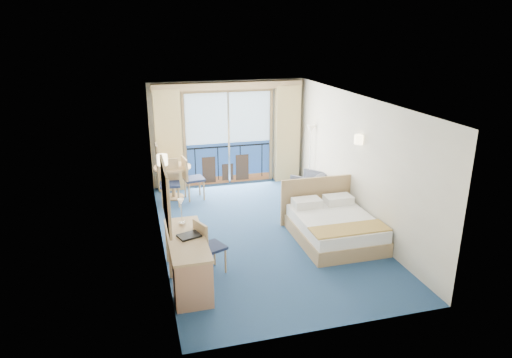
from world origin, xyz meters
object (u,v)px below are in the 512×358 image
object	(u,v)px
desk	(191,272)
desk_chair	(207,244)
floor_lamp	(310,141)
table_chair_a	(190,176)
round_table	(173,174)
nightstand	(334,203)
armchair	(309,185)
table_chair_b	(169,179)
bed	(333,226)

from	to	relation	value
desk	desk_chair	world-z (taller)	desk_chair
floor_lamp	table_chair_a	size ratio (longest dim) A/B	1.57
desk	table_chair_a	distance (m)	4.27
round_table	desk_chair	bearing A→B (deg)	-86.92
nightstand	armchair	xyz separation A→B (m)	(-0.16, 1.07, 0.07)
armchair	table_chair_b	xyz separation A→B (m)	(-3.28, 0.51, 0.28)
desk	round_table	size ratio (longest dim) A/B	1.93
bed	nightstand	size ratio (longest dim) A/B	3.69
floor_lamp	table_chair_b	world-z (taller)	floor_lamp
bed	armchair	world-z (taller)	bed
bed	nightstand	world-z (taller)	bed
bed	desk_chair	size ratio (longest dim) A/B	1.95
desk	armchair	bearing A→B (deg)	46.94
floor_lamp	table_chair_a	xyz separation A→B (m)	(-3.04, 0.03, -0.66)
floor_lamp	bed	bearing A→B (deg)	-102.25
nightstand	desk_chair	xyz separation A→B (m)	(-3.13, -1.82, 0.29)
nightstand	desk_chair	distance (m)	3.63
desk_chair	floor_lamp	bearing A→B (deg)	-65.21
round_table	armchair	bearing A→B (deg)	-15.75
desk	desk_chair	xyz separation A→B (m)	(0.35, 0.66, 0.10)
bed	floor_lamp	distance (m)	3.12
bed	table_chair_a	world-z (taller)	table_chair_a
round_table	table_chair_a	bearing A→B (deg)	-29.25
desk_chair	round_table	xyz separation A→B (m)	(-0.20, 3.79, 0.06)
desk	round_table	distance (m)	4.45
armchair	table_chair_b	size ratio (longest dim) A/B	0.66
floor_lamp	table_chair_b	xyz separation A→B (m)	(-3.54, -0.14, -0.65)
floor_lamp	round_table	bearing A→B (deg)	175.92
desk	table_chair_b	xyz separation A→B (m)	(0.04, 4.07, 0.16)
desk	bed	bearing A→B (deg)	23.99
nightstand	table_chair_b	bearing A→B (deg)	155.27
desk_chair	desk	bearing A→B (deg)	129.13
armchair	desk	world-z (taller)	desk
desk	desk_chair	distance (m)	0.75
nightstand	desk	distance (m)	4.28
table_chair_a	armchair	bearing A→B (deg)	-111.54
desk_chair	round_table	distance (m)	3.80
floor_lamp	round_table	world-z (taller)	floor_lamp
floor_lamp	round_table	size ratio (longest dim) A/B	1.87
table_chair_a	table_chair_b	distance (m)	0.53
floor_lamp	table_chair_b	bearing A→B (deg)	-177.79
floor_lamp	desk	xyz separation A→B (m)	(-3.58, -4.20, -0.81)
desk_chair	table_chair_a	size ratio (longest dim) A/B	0.92
armchair	table_chair_b	bearing A→B (deg)	-48.14
nightstand	floor_lamp	distance (m)	1.99
desk	table_chair_a	world-z (taller)	table_chair_a
nightstand	round_table	xyz separation A→B (m)	(-3.33, 1.97, 0.35)
armchair	desk	xyz separation A→B (m)	(-3.32, -3.55, 0.12)
desk	round_table	world-z (taller)	desk
bed	floor_lamp	size ratio (longest dim) A/B	1.14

